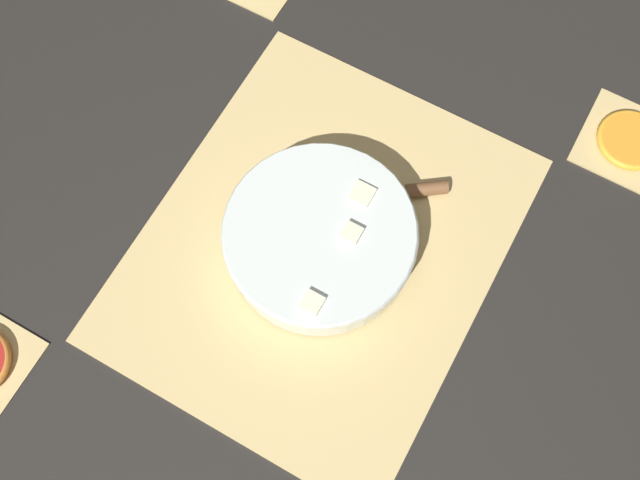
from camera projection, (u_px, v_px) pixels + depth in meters
name	position (u px, v px, depth m)	size (l,w,h in m)	color
ground_plane	(320.00, 248.00, 0.96)	(6.00, 6.00, 0.00)	black
bamboo_mat_center	(320.00, 247.00, 0.96)	(0.52, 0.43, 0.01)	#D6B775
coaster_mat_far_left	(628.00, 143.00, 1.01)	(0.13, 0.13, 0.01)	#D6B775
fruit_salad_bowl	(320.00, 237.00, 0.92)	(0.24, 0.24, 0.07)	silver
paring_knife	(421.00, 190.00, 0.97)	(0.09, 0.12, 0.02)	silver
orange_slice_whole	(631.00, 140.00, 1.00)	(0.09, 0.09, 0.01)	orange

